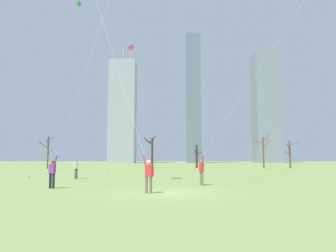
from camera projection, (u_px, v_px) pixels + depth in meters
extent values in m
plane|color=#7A934C|center=(166.00, 193.00, 15.31)|extent=(400.00, 400.00, 0.00)
cylinder|color=black|center=(50.00, 181.00, 17.70)|extent=(0.14, 0.14, 0.85)
cylinder|color=black|center=(53.00, 181.00, 17.63)|extent=(0.14, 0.14, 0.85)
cube|color=purple|center=(52.00, 169.00, 17.74)|extent=(0.39, 0.30, 0.54)
sphere|color=brown|center=(53.00, 162.00, 17.78)|extent=(0.22, 0.22, 0.22)
cylinder|color=purple|center=(49.00, 169.00, 17.81)|extent=(0.09, 0.09, 0.55)
cylinder|color=purple|center=(56.00, 160.00, 17.72)|extent=(0.22, 0.15, 0.56)
cylinder|color=silver|center=(107.00, 5.00, 17.83)|extent=(5.92, 1.60, 17.33)
cylinder|color=#726656|center=(201.00, 178.00, 19.90)|extent=(0.14, 0.14, 0.85)
cylinder|color=#726656|center=(202.00, 179.00, 19.69)|extent=(0.14, 0.14, 0.85)
cube|color=red|center=(201.00, 168.00, 19.87)|extent=(0.30, 0.39, 0.54)
sphere|color=#9E7051|center=(201.00, 161.00, 19.91)|extent=(0.22, 0.22, 0.22)
cylinder|color=red|center=(200.00, 168.00, 20.06)|extent=(0.09, 0.09, 0.55)
cylinder|color=red|center=(203.00, 160.00, 19.72)|extent=(0.15, 0.22, 0.56)
cylinder|color=#726656|center=(151.00, 185.00, 15.10)|extent=(0.14, 0.14, 0.85)
cylinder|color=#726656|center=(146.00, 185.00, 15.14)|extent=(0.14, 0.14, 0.85)
cube|color=red|center=(149.00, 170.00, 15.19)|extent=(0.37, 0.25, 0.54)
sphere|color=beige|center=(149.00, 162.00, 15.23)|extent=(0.22, 0.22, 0.22)
cylinder|color=red|center=(153.00, 171.00, 15.16)|extent=(0.09, 0.09, 0.55)
cylinder|color=red|center=(145.00, 161.00, 15.28)|extent=(0.21, 0.12, 0.56)
cylinder|color=silver|center=(98.00, 5.00, 17.79)|extent=(5.86, 3.09, 17.28)
cylinder|color=#726656|center=(77.00, 174.00, 26.06)|extent=(0.14, 0.14, 0.85)
cylinder|color=#726656|center=(75.00, 174.00, 25.85)|extent=(0.14, 0.14, 0.85)
cube|color=white|center=(76.00, 166.00, 26.03)|extent=(0.28, 0.38, 0.54)
sphere|color=#9E7051|center=(76.00, 161.00, 26.07)|extent=(0.22, 0.22, 0.22)
cylinder|color=white|center=(78.00, 166.00, 26.23)|extent=(0.09, 0.09, 0.55)
cylinder|color=white|center=(75.00, 166.00, 25.82)|extent=(0.09, 0.09, 0.55)
cylinder|color=silver|center=(184.00, 77.00, 42.72)|extent=(2.62, 1.16, 25.69)
cylinder|color=#3F3833|center=(194.00, 171.00, 40.77)|extent=(0.10, 0.10, 0.08)
cube|color=pink|center=(131.00, 48.00, 49.74)|extent=(1.04, 0.78, 1.17)
cylinder|color=black|center=(131.00, 48.00, 49.74)|extent=(0.41, 0.23, 0.72)
cylinder|color=silver|center=(121.00, 105.00, 46.58)|extent=(2.35, 4.32, 19.47)
cylinder|color=#3F3833|center=(109.00, 171.00, 43.42)|extent=(0.10, 0.10, 0.08)
cube|color=green|center=(79.00, 4.00, 35.30)|extent=(0.41, 0.65, 0.74)
cylinder|color=black|center=(79.00, 4.00, 35.30)|extent=(0.11, 0.06, 0.49)
cylinder|color=green|center=(79.00, 11.00, 35.24)|extent=(0.02, 0.02, 1.03)
cylinder|color=silver|center=(57.00, 80.00, 31.53)|extent=(2.26, 5.58, 19.27)
cylinder|color=#3F3833|center=(29.00, 177.00, 27.75)|extent=(0.10, 0.10, 0.08)
cylinder|color=silver|center=(313.00, 81.00, 43.08)|extent=(7.51, 2.48, 24.87)
cylinder|color=#3F3833|center=(287.00, 171.00, 43.05)|extent=(0.10, 0.10, 0.08)
cylinder|color=brown|center=(290.00, 154.00, 56.05)|extent=(0.32, 0.32, 4.93)
cylinder|color=brown|center=(288.00, 147.00, 55.67)|extent=(1.00, 1.24, 1.26)
cylinder|color=brown|center=(294.00, 144.00, 55.74)|extent=(1.40, 1.13, 0.76)
cylinder|color=brown|center=(287.00, 153.00, 56.20)|extent=(1.03, 0.36, 0.70)
cylinder|color=brown|center=(263.00, 153.00, 54.64)|extent=(0.27, 0.27, 5.52)
cylinder|color=brown|center=(258.00, 142.00, 55.69)|extent=(1.33, 1.77, 0.73)
cylinder|color=brown|center=(267.00, 136.00, 54.47)|extent=(1.15, 1.03, 1.34)
cylinder|color=brown|center=(266.00, 139.00, 54.62)|extent=(1.11, 0.65, 0.85)
cylinder|color=brown|center=(268.00, 143.00, 54.97)|extent=(1.75, 0.42, 1.29)
cylinder|color=brown|center=(265.00, 146.00, 55.48)|extent=(1.27, 1.54, 0.63)
cylinder|color=brown|center=(48.00, 153.00, 53.23)|extent=(0.26, 0.26, 5.52)
cylinder|color=brown|center=(43.00, 145.00, 52.90)|extent=(1.47, 1.10, 1.21)
cylinder|color=brown|center=(47.00, 142.00, 52.91)|extent=(0.18, 1.11, 1.07)
cylinder|color=brown|center=(51.00, 151.00, 53.49)|extent=(1.11, 0.54, 0.85)
cylinder|color=brown|center=(51.00, 139.00, 53.91)|extent=(0.63, 0.96, 0.66)
cylinder|color=brown|center=(51.00, 138.00, 53.44)|extent=(1.03, 0.22, 0.50)
cylinder|color=#423326|center=(152.00, 153.00, 56.13)|extent=(0.42, 0.42, 5.43)
cylinder|color=#423326|center=(148.00, 141.00, 56.32)|extent=(1.63, 0.34, 1.21)
cylinder|color=#423326|center=(150.00, 142.00, 56.14)|extent=(0.96, 0.58, 0.73)
cylinder|color=#423326|center=(154.00, 138.00, 55.77)|extent=(0.83, 1.40, 1.09)
cylinder|color=#423326|center=(152.00, 146.00, 57.07)|extent=(0.16, 1.68, 0.59)
cylinder|color=#423326|center=(149.00, 142.00, 56.60)|extent=(1.41, 0.67, 0.87)
cylinder|color=#423326|center=(197.00, 156.00, 57.13)|extent=(0.42, 0.42, 4.30)
cylinder|color=#423326|center=(196.00, 154.00, 56.47)|extent=(0.57, 1.55, 1.33)
cylinder|color=#423326|center=(199.00, 153.00, 57.36)|extent=(1.14, 0.54, 0.78)
cylinder|color=#423326|center=(197.00, 152.00, 56.36)|extent=(0.34, 1.78, 0.94)
cube|color=gray|center=(266.00, 107.00, 145.39)|extent=(10.95, 11.65, 51.84)
cube|color=#9EA3AD|center=(123.00, 111.00, 130.30)|extent=(10.88, 8.64, 43.15)
cylinder|color=#99999E|center=(124.00, 55.00, 132.91)|extent=(0.80, 0.80, 6.14)
cube|color=slate|center=(193.00, 98.00, 135.36)|extent=(6.18, 6.86, 56.56)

